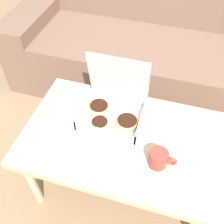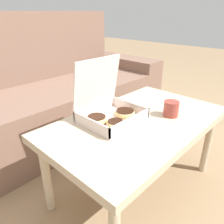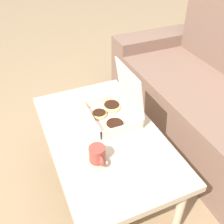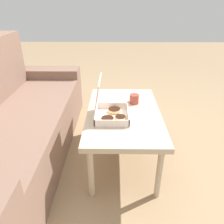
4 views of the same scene
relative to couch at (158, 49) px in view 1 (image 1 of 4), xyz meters
The scene contains 5 objects.
ground_plane 0.86m from the couch, 90.00° to the right, with size 12.00×12.00×0.00m, color #937756.
couch is the anchor object (origin of this frame).
coffee_table 0.96m from the couch, 90.00° to the right, with size 1.00×0.60×0.46m.
pastry_box 0.88m from the couch, 97.27° to the right, with size 0.30×0.26×0.32m.
coffee_mug 1.09m from the couch, 81.14° to the right, with size 0.12×0.08×0.08m.
Camera 1 is at (0.14, -0.88, 1.48)m, focal length 42.00 mm.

